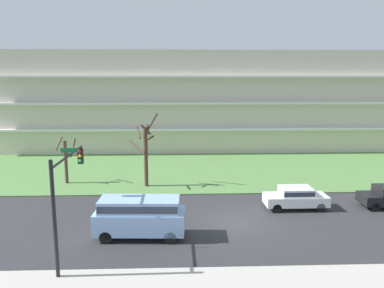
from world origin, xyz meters
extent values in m
plane|color=#2D2D30|center=(0.00, 0.00, 0.00)|extent=(160.00, 160.00, 0.00)
cube|color=#547F42|center=(0.00, 14.00, 0.04)|extent=(80.00, 16.00, 0.08)
cube|color=beige|center=(0.00, 28.79, 6.18)|extent=(54.79, 13.57, 12.36)
cube|color=silver|center=(0.00, 21.55, 3.09)|extent=(52.60, 0.90, 0.24)
cube|color=silver|center=(0.00, 21.55, 6.18)|extent=(52.60, 0.90, 0.24)
cube|color=silver|center=(0.00, 21.55, 9.27)|extent=(52.60, 0.90, 0.24)
cylinder|color=#4C3828|center=(-13.64, 9.58, 1.93)|extent=(0.29, 0.29, 3.85)
cylinder|color=#4C3828|center=(-12.89, 9.87, 3.59)|extent=(0.72, 1.60, 1.02)
cylinder|color=#4C3828|center=(-14.16, 9.69, 3.57)|extent=(0.36, 1.15, 1.05)
cylinder|color=#4C3828|center=(-13.40, 9.25, 2.81)|extent=(0.81, 0.64, 0.84)
cylinder|color=#4C3828|center=(-6.58, 8.40, 2.58)|extent=(0.34, 0.34, 5.16)
cylinder|color=#4C3828|center=(-7.25, 7.73, 3.58)|extent=(1.50, 1.49, 1.06)
cylinder|color=#4C3828|center=(-6.01, 8.85, 5.51)|extent=(1.08, 1.32, 1.61)
cylinder|color=#4C3828|center=(-6.28, 8.76, 4.12)|extent=(0.87, 0.77, 0.62)
cylinder|color=#4C3828|center=(-7.13, 8.21, 4.70)|extent=(0.54, 1.24, 0.92)
cylinder|color=#4C3828|center=(-6.34, 8.40, 4.97)|extent=(0.16, 0.61, 0.92)
cylinder|color=#4C3828|center=(-6.50, 8.03, 4.99)|extent=(0.88, 0.34, 0.90)
cube|color=#8CB2E0|center=(-6.12, -2.00, 0.98)|extent=(5.28, 2.22, 1.25)
cube|color=#8CB2E0|center=(-6.12, -2.00, 1.98)|extent=(4.67, 2.04, 0.75)
cube|color=#2D3847|center=(-6.12, -2.00, 1.98)|extent=(4.58, 2.07, 0.41)
cylinder|color=black|center=(-4.26, -1.19, 0.36)|extent=(0.73, 0.25, 0.72)
cylinder|color=black|center=(-4.34, -2.97, 0.36)|extent=(0.73, 0.25, 0.72)
cylinder|color=black|center=(-7.90, -1.03, 0.36)|extent=(0.73, 0.25, 0.72)
cylinder|color=black|center=(-7.97, -2.81, 0.36)|extent=(0.73, 0.25, 0.72)
cylinder|color=black|center=(9.88, 1.71, 0.32)|extent=(0.64, 0.22, 0.64)
cylinder|color=black|center=(9.88, 3.29, 0.32)|extent=(0.64, 0.22, 0.64)
cube|color=white|center=(4.48, 2.50, 0.67)|extent=(4.41, 1.84, 0.70)
cube|color=white|center=(4.48, 2.50, 1.29)|extent=(2.21, 1.67, 0.55)
cube|color=#2D3847|center=(4.48, 2.50, 1.29)|extent=(2.17, 1.71, 0.30)
cylinder|color=black|center=(2.94, 1.70, 0.32)|extent=(0.64, 0.23, 0.64)
cylinder|color=black|center=(2.93, 3.28, 0.32)|extent=(0.64, 0.23, 0.64)
cylinder|color=black|center=(6.02, 1.72, 0.32)|extent=(0.64, 0.23, 0.64)
cylinder|color=black|center=(6.01, 3.30, 0.32)|extent=(0.64, 0.23, 0.64)
cylinder|color=black|center=(-9.48, -6.60, 2.85)|extent=(0.18, 0.18, 5.70)
cylinder|color=black|center=(-9.48, -3.90, 5.30)|extent=(0.12, 5.40, 0.12)
cube|color=black|center=(-9.48, -1.50, 4.80)|extent=(0.28, 0.28, 0.90)
sphere|color=red|center=(-9.48, -1.65, 5.10)|extent=(0.20, 0.20, 0.20)
sphere|color=#F2A519|center=(-9.48, -1.65, 4.82)|extent=(0.20, 0.20, 0.20)
sphere|color=green|center=(-9.48, -1.65, 4.54)|extent=(0.20, 0.20, 0.20)
cube|color=#197238|center=(-9.48, -3.63, 5.55)|extent=(0.90, 0.04, 0.24)
camera|label=1|loc=(-3.87, -23.16, 9.31)|focal=35.64mm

